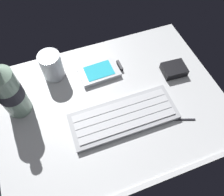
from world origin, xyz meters
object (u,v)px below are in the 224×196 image
(keyboard, at_px, (124,117))
(charger_block, at_px, (174,69))
(water_bottle, at_px, (8,90))
(stylus_pen, at_px, (178,119))
(handheld_device, at_px, (101,71))
(juice_cup, at_px, (52,66))

(keyboard, xyz_separation_m, charger_block, (0.20, 0.09, 0.00))
(water_bottle, distance_m, stylus_pen, 0.45)
(keyboard, relative_size, stylus_pen, 3.06)
(handheld_device, bearing_deg, juice_cup, 162.44)
(water_bottle, bearing_deg, charger_block, -4.21)
(stylus_pen, bearing_deg, keyboard, 177.24)
(handheld_device, height_order, water_bottle, water_bottle)
(juice_cup, height_order, water_bottle, water_bottle)
(water_bottle, bearing_deg, juice_cup, 35.63)
(juice_cup, bearing_deg, stylus_pen, -43.77)
(handheld_device, relative_size, water_bottle, 0.62)
(handheld_device, xyz_separation_m, charger_block, (0.21, -0.07, 0.00))
(keyboard, height_order, charger_block, charger_block)
(stylus_pen, bearing_deg, handheld_device, 142.28)
(charger_block, bearing_deg, keyboard, -155.13)
(keyboard, bearing_deg, handheld_device, 92.44)
(juice_cup, relative_size, charger_block, 1.21)
(charger_block, bearing_deg, handheld_device, 160.76)
(juice_cup, xyz_separation_m, stylus_pen, (0.28, -0.27, -0.04))
(juice_cup, distance_m, stylus_pen, 0.39)
(keyboard, distance_m, stylus_pen, 0.15)
(water_bottle, bearing_deg, handheld_device, 8.93)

